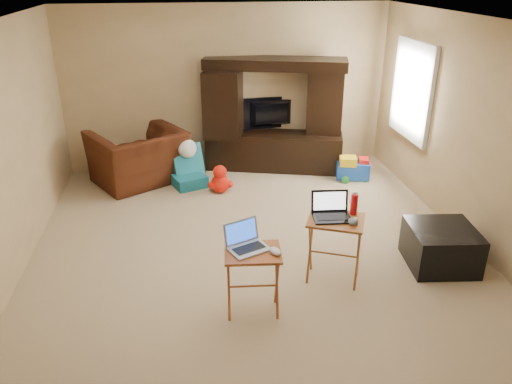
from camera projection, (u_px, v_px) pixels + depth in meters
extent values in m
plane|color=tan|center=(253.00, 248.00, 5.77)|extent=(5.50, 5.50, 0.00)
plane|color=silver|center=(253.00, 21.00, 4.74)|extent=(5.50, 5.50, 0.00)
plane|color=tan|center=(227.00, 88.00, 7.73)|extent=(5.00, 0.00, 5.00)
plane|color=tan|center=(325.00, 305.00, 2.78)|extent=(5.00, 0.00, 5.00)
plane|color=tan|center=(2.00, 158.00, 4.91)|extent=(0.00, 5.50, 5.50)
plane|color=tan|center=(473.00, 135.00, 5.59)|extent=(0.00, 5.50, 5.50)
plane|color=white|center=(413.00, 90.00, 6.93)|extent=(0.00, 1.20, 1.20)
cube|color=white|center=(412.00, 90.00, 6.92)|extent=(0.06, 1.14, 1.34)
cube|color=black|center=(274.00, 115.00, 7.71)|extent=(2.19, 1.08, 1.74)
imported|color=black|center=(272.00, 114.00, 7.92)|extent=(0.89, 0.21, 0.51)
imported|color=#49200F|center=(138.00, 157.00, 7.37)|extent=(1.61, 1.55, 0.80)
cube|color=black|center=(441.00, 247.00, 5.36)|extent=(0.76, 0.76, 0.44)
cube|color=#A85128|center=(253.00, 282.00, 4.57)|extent=(0.54, 0.45, 0.65)
cube|color=#965E24|center=(334.00, 250.00, 5.04)|extent=(0.67, 0.61, 0.70)
cube|color=#ABABAF|center=(249.00, 238.00, 4.41)|extent=(0.43, 0.40, 0.24)
cube|color=black|center=(332.00, 208.00, 4.86)|extent=(0.39, 0.33, 0.24)
ellipsoid|color=silver|center=(275.00, 251.00, 4.39)|extent=(0.13, 0.15, 0.05)
ellipsoid|color=#414146|center=(353.00, 221.00, 4.80)|extent=(0.14, 0.17, 0.06)
cylinder|color=red|center=(354.00, 204.00, 4.95)|extent=(0.07, 0.07, 0.22)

